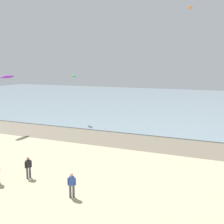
% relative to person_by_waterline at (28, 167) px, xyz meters
% --- Properties ---
extents(wet_sand_strip, '(120.00, 6.68, 0.01)m').
position_rel_person_by_waterline_xyz_m(wet_sand_strip, '(3.95, 13.80, -0.91)').
color(wet_sand_strip, '#7A6D59').
rests_on(wet_sand_strip, ground).
extents(sea, '(160.00, 70.00, 0.10)m').
position_rel_person_by_waterline_xyz_m(sea, '(3.95, 52.14, -0.87)').
color(sea, '#7F939E').
rests_on(sea, ground).
extents(person_by_waterline, '(0.37, 0.50, 1.71)m').
position_rel_person_by_waterline_xyz_m(person_by_waterline, '(0.00, 0.00, 0.00)').
color(person_by_waterline, '#4C4C56').
rests_on(person_by_waterline, ground).
extents(person_far_down_beach, '(0.52, 0.35, 1.71)m').
position_rel_person_by_waterline_xyz_m(person_far_down_beach, '(4.91, -1.54, 0.00)').
color(person_far_down_beach, '#4C4C56').
rests_on(person_far_down_beach, ground).
extents(kite_aloft_0, '(1.77, 1.85, 0.50)m').
position_rel_person_by_waterline_xyz_m(kite_aloft_0, '(-8.29, 20.61, 6.19)').
color(kite_aloft_0, green).
extents(kite_aloft_1, '(1.47, 2.48, 0.60)m').
position_rel_person_by_waterline_xyz_m(kite_aloft_1, '(5.67, 37.36, 17.78)').
color(kite_aloft_1, orange).
extents(kite_aloft_3, '(1.14, 2.67, 0.52)m').
position_rel_person_by_waterline_xyz_m(kite_aloft_3, '(-13.04, 11.98, 6.34)').
color(kite_aloft_3, purple).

